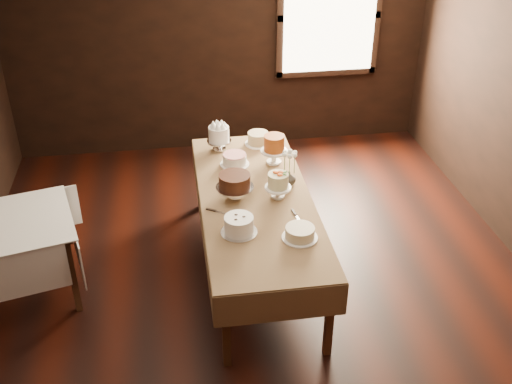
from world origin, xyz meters
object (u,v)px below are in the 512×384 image
object	(u,v)px
cake_server_d	(282,178)
cake_server_c	(246,182)
cake_meringue	(219,139)
cake_server_e	(224,213)
cake_caramel	(274,151)
cake_lattice	(235,160)
side_table	(16,231)
cake_chocolate	(235,187)
display_table	(256,203)
cake_flowers	(278,187)
cake_server_b	(299,220)
cake_swirl	(239,226)
flower_vase	(289,178)
cake_cream	(300,233)
cake_speckled	(258,139)

from	to	relation	value
cake_server_d	cake_server_c	bearing A→B (deg)	120.01
cake_meringue	cake_server_e	xyz separation A→B (m)	(-0.08, -1.16, -0.11)
cake_server_c	cake_server_d	distance (m)	0.33
cake_caramel	cake_server_d	bearing A→B (deg)	-86.71
cake_meringue	cake_lattice	bearing A→B (deg)	-71.64
cake_caramel	cake_lattice	bearing A→B (deg)	178.17
side_table	cake_meringue	size ratio (longest dim) A/B	3.88
cake_chocolate	cake_caramel	bearing A→B (deg)	52.27
cake_caramel	side_table	bearing A→B (deg)	-163.27
display_table	cake_flowers	bearing A→B (deg)	-4.30
cake_chocolate	cake_flowers	world-z (taller)	cake_flowers
cake_chocolate	cake_server_b	bearing A→B (deg)	-42.69
cake_server_d	cake_swirl	bearing A→B (deg)	173.40
cake_lattice	cake_server_e	size ratio (longest dim) A/B	1.31
cake_meringue	flower_vase	bearing A→B (deg)	-54.74
side_table	flower_vase	xyz separation A→B (m)	(2.33, 0.26, 0.15)
side_table	cake_caramel	bearing A→B (deg)	16.73
cake_chocolate	cake_server_e	xyz separation A→B (m)	(-0.12, -0.24, -0.10)
side_table	cake_server_e	bearing A→B (deg)	-4.40
display_table	cake_server_b	size ratio (longest dim) A/B	10.24
cake_chocolate	flower_vase	world-z (taller)	cake_chocolate
cake_server_d	cake_server_e	size ratio (longest dim) A/B	1.00
cake_flowers	cake_server_b	xyz separation A→B (m)	(0.10, -0.39, -0.10)
cake_server_e	cake_cream	bearing A→B (deg)	-6.56
display_table	cake_cream	xyz separation A→B (m)	(0.25, -0.65, 0.10)
cake_server_e	cake_speckled	bearing A→B (deg)	100.74
cake_speckled	cake_server_e	distance (m)	1.32
side_table	cake_server_d	bearing A→B (deg)	9.30
display_table	cake_chocolate	xyz separation A→B (m)	(-0.18, 0.03, 0.16)
display_table	cake_server_d	bearing A→B (deg)	46.34
cake_server_e	cake_server_b	bearing A→B (deg)	13.88
display_table	side_table	bearing A→B (deg)	-177.83
cake_lattice	cake_server_b	size ratio (longest dim) A/B	1.31
cake_flowers	cake_server_c	distance (m)	0.38
cake_flowers	cake_swirl	distance (m)	0.64
cake_server_b	cake_caramel	bearing A→B (deg)	173.21
cake_swirl	cake_cream	bearing A→B (deg)	-17.35
cake_server_d	cake_server_e	world-z (taller)	same
display_table	cake_lattice	xyz separation A→B (m)	(-0.11, 0.62, 0.11)
cake_lattice	flower_vase	size ratio (longest dim) A/B	2.45
cake_swirl	cake_server_e	xyz separation A→B (m)	(-0.09, 0.30, -0.07)
cake_meringue	cake_caramel	world-z (taller)	cake_caramel
cake_lattice	display_table	bearing A→B (deg)	-80.11
display_table	cake_chocolate	size ratio (longest dim) A/B	6.93
cake_flowers	cake_swirl	bearing A→B (deg)	-129.49
cake_flowers	cake_server_e	world-z (taller)	cake_flowers
cake_flowers	flower_vase	size ratio (longest dim) A/B	1.86
display_table	cake_server_d	world-z (taller)	cake_server_d
cake_meringue	cake_server_d	world-z (taller)	cake_meringue
cake_cream	cake_server_b	size ratio (longest dim) A/B	1.19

